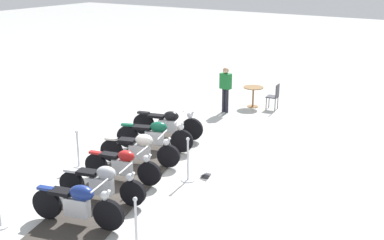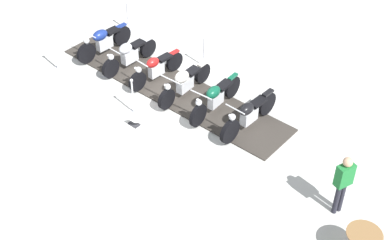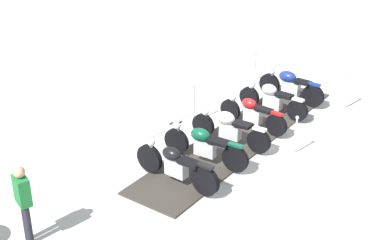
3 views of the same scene
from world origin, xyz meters
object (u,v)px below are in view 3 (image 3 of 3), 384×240
Objects in this scene: motorcycle_chrome at (272,99)px; stanchion_left_mid at (295,140)px; motorcycle_black at (175,165)px; stanchion_left_front at (346,98)px; motorcycle_navy at (290,85)px; motorcycle_forest at (204,144)px; stanchion_right_mid at (194,110)px; motorcycle_maroon at (252,113)px; info_placard at (175,121)px; stanchion_right_front at (254,74)px; motorcycle_cream at (229,127)px; bystander_person at (23,198)px.

motorcycle_chrome is 2.32m from stanchion_left_mid.
stanchion_left_front is (6.37, 0.24, -0.17)m from motorcycle_black.
motorcycle_navy is 3.25m from stanchion_left_mid.
motorcycle_forest is 2.28m from stanchion_right_mid.
motorcycle_maroon is 2.14m from info_placard.
motorcycle_maroon is (-2.18, -0.64, -0.05)m from motorcycle_navy.
motorcycle_black is at bearing -142.59° from info_placard.
motorcycle_black is 6.37m from stanchion_right_front.
motorcycle_black is at bearing 87.40° from motorcycle_forest.
motorcycle_navy is 1.95× the size of stanchion_left_front.
motorcycle_chrome is at bearing -85.67° from motorcycle_maroon.
info_placard is (0.75, 2.17, -0.45)m from motorcycle_forest.
stanchion_left_mid is (-2.35, -3.89, -0.01)m from stanchion_right_front.
motorcycle_cream reaches higher than motorcycle_maroon.
stanchion_right_mid is at bearing -163.69° from stanchion_right_front.
info_placard is at bearing 151.18° from stanchion_right_mid.
stanchion_left_front is at bearing -73.69° from stanchion_right_front.
motorcycle_maroon is at bearing -52.95° from stanchion_right_mid.
motorcycle_maroon is 0.94× the size of motorcycle_forest.
info_placard is at bearing -7.73° from motorcycle_cream.
motorcycle_cream is at bearing 9.53° from bystander_person.
stanchion_right_mid is at bearing 106.31° from stanchion_left_mid.
motorcycle_cream is 2.27m from motorcycle_black.
motorcycle_navy is at bearing -92.36° from stanchion_right_front.
motorcycle_chrome is at bearing -42.15° from info_placard.
motorcycle_cream is 1.93m from info_placard.
stanchion_left_front is 5.08m from info_placard.
stanchion_left_mid is 0.62× the size of bystander_person.
stanchion_right_mid is 0.60m from info_placard.
motorcycle_maroon is 2.28m from motorcycle_forest.
motorcycle_maroon is at bearing 91.99° from motorcycle_chrome.
stanchion_right_mid is (-4.08, 2.01, 0.03)m from stanchion_left_front.
stanchion_left_front is at bearing -102.25° from motorcycle_black.
stanchion_right_front reaches higher than motorcycle_maroon.
motorcycle_navy is 0.94× the size of motorcycle_black.
motorcycle_black is (-2.17, -0.65, 0.00)m from motorcycle_cream.
info_placard is at bearing 153.48° from stanchion_left_front.
stanchion_left_front is at bearing -42.83° from info_placard.
motorcycle_forest reaches higher than motorcycle_cream.
motorcycle_forest reaches higher than info_placard.
stanchion_left_front is at bearing -26.25° from stanchion_right_mid.
bystander_person is (-3.46, 0.08, 0.50)m from motorcycle_black.
motorcycle_black is at bearing 92.75° from motorcycle_navy.
stanchion_left_front is at bearing -159.44° from motorcycle_navy.
motorcycle_cream is at bearing -96.01° from info_placard.
bystander_person is (-8.97, -3.11, 0.62)m from stanchion_right_front.
motorcycle_black is 2.16× the size of stanchion_left_mid.
stanchion_right_mid reaches higher than motorcycle_navy.
bystander_person is at bearing 74.30° from motorcycle_black.
motorcycle_chrome is at bearing -25.15° from stanchion_right_mid.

